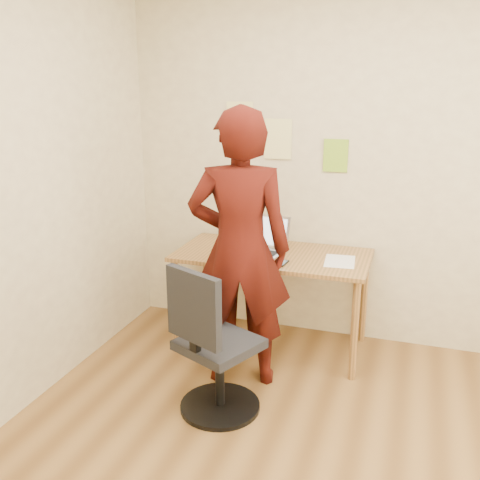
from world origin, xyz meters
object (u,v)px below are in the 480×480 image
(laptop, at_px, (261,245))
(person, at_px, (240,250))
(phone, at_px, (281,263))
(office_chair, at_px, (212,352))
(desk, at_px, (272,264))

(laptop, bearing_deg, person, -78.50)
(laptop, bearing_deg, phone, -35.84)
(phone, height_order, person, person)
(office_chair, bearing_deg, laptop, 113.53)
(phone, bearing_deg, desk, 127.65)
(laptop, height_order, person, person)
(desk, distance_m, phone, 0.26)
(laptop, xyz_separation_m, person, (0.01, -0.52, 0.11))
(person, bearing_deg, office_chair, 72.68)
(laptop, distance_m, person, 0.53)
(laptop, height_order, phone, laptop)
(phone, distance_m, person, 0.40)
(desk, height_order, phone, phone)
(phone, height_order, office_chair, office_chair)
(phone, xyz_separation_m, office_chair, (-0.22, -0.75, -0.34))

